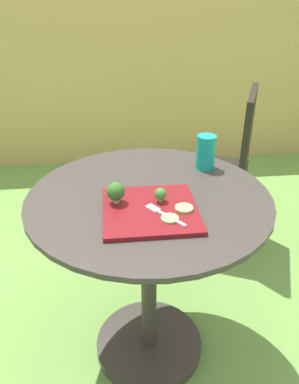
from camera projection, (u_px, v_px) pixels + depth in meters
ground_plane at (149, 346)px, 1.58m from camera, size 12.00×12.00×0.00m
bamboo_fence at (122, 81)px, 2.97m from camera, size 8.00×0.08×1.36m
patio_table at (149, 266)px, 1.36m from camera, size 0.81×0.81×0.74m
patio_chair at (223, 159)px, 2.00m from camera, size 0.58×0.58×0.90m
salad_plate at (150, 210)px, 1.12m from camera, size 0.29×0.29×0.01m
drinking_glass at (206, 154)px, 1.37m from camera, size 0.07×0.07×0.13m
fork at (162, 213)px, 1.09m from camera, size 0.11×0.13×0.00m
broccoli_floret_0 at (116, 192)px, 1.13m from camera, size 0.06×0.06×0.07m
broccoli_floret_1 at (160, 194)px, 1.14m from camera, size 0.04×0.04×0.05m
cucumber_slice_0 at (170, 218)px, 1.06m from camera, size 0.05×0.05×0.01m
cucumber_slice_1 at (184, 208)px, 1.11m from camera, size 0.06×0.06×0.01m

